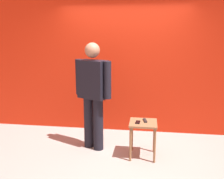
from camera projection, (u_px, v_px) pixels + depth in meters
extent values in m
plane|color=#9E9991|center=(116.00, 161.00, 4.00)|extent=(12.00, 12.00, 0.00)
cube|color=red|center=(125.00, 52.00, 5.01)|extent=(6.31, 0.12, 3.19)
cylinder|color=black|center=(89.00, 122.00, 4.44)|extent=(0.22, 0.22, 0.89)
cylinder|color=black|center=(98.00, 124.00, 4.33)|extent=(0.22, 0.22, 0.89)
cube|color=black|center=(93.00, 79.00, 4.22)|extent=(0.54, 0.43, 0.63)
cube|color=red|center=(97.00, 76.00, 4.32)|extent=(0.13, 0.07, 0.53)
cube|color=#B2333D|center=(98.00, 77.00, 4.33)|extent=(0.05, 0.03, 0.48)
cylinder|color=black|center=(79.00, 77.00, 4.38)|extent=(0.16, 0.16, 0.60)
cylinder|color=black|center=(108.00, 80.00, 4.06)|extent=(0.16, 0.16, 0.60)
sphere|color=#A87A5B|center=(92.00, 50.00, 4.12)|extent=(0.25, 0.25, 0.25)
cube|color=olive|center=(143.00, 123.00, 4.05)|extent=(0.43, 0.43, 0.03)
cylinder|color=olive|center=(130.00, 144.00, 3.95)|extent=(0.04, 0.04, 0.55)
cylinder|color=olive|center=(155.00, 146.00, 3.90)|extent=(0.04, 0.04, 0.55)
cylinder|color=olive|center=(132.00, 135.00, 4.31)|extent=(0.04, 0.04, 0.55)
cylinder|color=olive|center=(154.00, 136.00, 4.26)|extent=(0.04, 0.04, 0.55)
cube|color=black|center=(138.00, 122.00, 4.02)|extent=(0.08, 0.15, 0.01)
cube|color=black|center=(145.00, 120.00, 4.09)|extent=(0.08, 0.18, 0.02)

